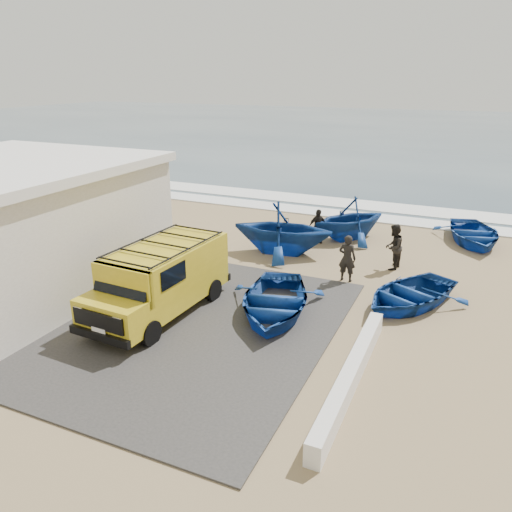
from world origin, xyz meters
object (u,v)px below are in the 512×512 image
(boat_near_left, at_px, (274,301))
(fisherman_front, at_px, (347,258))
(van, at_px, (161,277))
(fisherman_middle, at_px, (393,247))
(fisherman_back, at_px, (318,226))
(boat_near_right, at_px, (409,294))
(boat_mid_left, at_px, (282,228))
(parapet, at_px, (351,375))
(boat_far_left, at_px, (350,218))
(boat_far_right, at_px, (473,233))

(boat_near_left, distance_m, fisherman_front, 3.83)
(van, bearing_deg, fisherman_middle, 51.89)
(van, bearing_deg, fisherman_back, 77.84)
(boat_near_right, distance_m, boat_mid_left, 6.33)
(parapet, height_order, boat_mid_left, boat_mid_left)
(boat_far_left, xyz_separation_m, fisherman_middle, (2.43, -2.95, -0.08))
(fisherman_back, bearing_deg, boat_far_right, -24.90)
(fisherman_middle, bearing_deg, fisherman_front, -26.38)
(van, relative_size, fisherman_front, 3.06)
(boat_near_left, bearing_deg, fisherman_middle, 49.06)
(parapet, bearing_deg, boat_near_right, 83.07)
(parapet, bearing_deg, fisherman_back, 111.76)
(boat_near_left, xyz_separation_m, fisherman_middle, (2.67, 5.42, 0.44))
(boat_near_right, bearing_deg, boat_mid_left, 178.64)
(parapet, distance_m, boat_near_right, 5.14)
(boat_mid_left, bearing_deg, boat_far_left, -42.28)
(boat_far_left, height_order, boat_far_right, boat_far_left)
(boat_far_right, height_order, fisherman_front, fisherman_front)
(boat_near_right, relative_size, boat_mid_left, 0.95)
(boat_mid_left, height_order, boat_far_left, boat_mid_left)
(boat_mid_left, xyz_separation_m, boat_far_right, (7.19, 4.67, -0.65))
(van, bearing_deg, boat_mid_left, 81.35)
(boat_far_right, distance_m, fisherman_front, 7.65)
(parapet, height_order, boat_far_left, boat_far_left)
(boat_near_right, relative_size, fisherman_front, 2.26)
(boat_near_left, xyz_separation_m, boat_far_left, (0.24, 8.38, 0.52))
(van, bearing_deg, fisherman_front, 49.72)
(boat_near_left, distance_m, boat_far_left, 8.40)
(van, distance_m, boat_far_left, 10.25)
(parapet, xyz_separation_m, fisherman_front, (-1.73, 6.28, 0.58))
(boat_mid_left, xyz_separation_m, fisherman_back, (0.94, 1.84, -0.31))
(parapet, xyz_separation_m, boat_far_left, (-2.86, 11.10, 0.69))
(boat_near_right, bearing_deg, fisherman_back, 160.61)
(boat_near_left, xyz_separation_m, boat_near_right, (3.71, 2.38, -0.04))
(boat_far_left, height_order, fisherman_back, boat_far_left)
(boat_mid_left, height_order, fisherman_back, boat_mid_left)
(parapet, bearing_deg, boat_far_left, 104.43)
(parapet, height_order, fisherman_front, fisherman_front)
(boat_far_left, relative_size, fisherman_middle, 2.07)
(boat_near_left, height_order, fisherman_back, fisherman_back)
(fisherman_front, height_order, fisherman_middle, fisherman_middle)
(boat_mid_left, relative_size, fisherman_front, 2.38)
(parapet, distance_m, fisherman_front, 6.54)
(parapet, xyz_separation_m, fisherman_middle, (-0.43, 8.14, 0.60))
(boat_near_left, relative_size, boat_far_left, 1.17)
(boat_near_left, height_order, boat_far_right, boat_near_left)
(parapet, relative_size, fisherman_front, 3.49)
(boat_mid_left, bearing_deg, boat_near_left, -169.13)
(boat_near_right, distance_m, fisherman_front, 2.67)
(van, distance_m, boat_far_right, 14.23)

